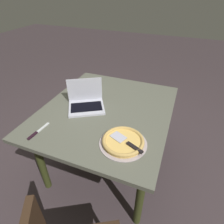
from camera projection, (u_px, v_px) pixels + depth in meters
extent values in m
plane|color=#382E31|center=(108.00, 165.00, 2.01)|extent=(12.00, 12.00, 0.00)
cube|color=#535448|center=(107.00, 110.00, 1.60)|extent=(1.21, 1.05, 0.03)
cylinder|color=#2D3215|center=(88.00, 108.00, 2.27)|extent=(0.06, 0.06, 0.69)
cylinder|color=#2D3215|center=(41.00, 162.00, 1.61)|extent=(0.06, 0.06, 0.69)
cylinder|color=#2D3215|center=(161.00, 125.00, 2.01)|extent=(0.06, 0.06, 0.69)
cylinder|color=#2D3215|center=(140.00, 197.00, 1.35)|extent=(0.06, 0.06, 0.69)
cube|color=#B0B1BF|center=(86.00, 108.00, 1.59)|extent=(0.35, 0.37, 0.02)
cube|color=black|center=(86.00, 107.00, 1.58)|extent=(0.25, 0.30, 0.00)
cube|color=#B0B1BF|center=(85.00, 89.00, 1.62)|extent=(0.16, 0.26, 0.20)
cube|color=#84B9E3|center=(85.00, 90.00, 1.62)|extent=(0.14, 0.23, 0.18)
cylinder|color=white|center=(88.00, 87.00, 1.89)|extent=(0.27, 0.27, 0.01)
torus|color=white|center=(88.00, 86.00, 1.89)|extent=(0.26, 0.26, 0.01)
cube|color=#E3BA6E|center=(88.00, 86.00, 1.88)|extent=(0.18, 0.18, 0.02)
cube|color=gold|center=(86.00, 83.00, 1.93)|extent=(0.10, 0.10, 0.03)
cylinder|color=#A7999E|center=(123.00, 143.00, 1.25)|extent=(0.32, 0.32, 0.01)
cylinder|color=#DAAE58|center=(123.00, 142.00, 1.24)|extent=(0.27, 0.27, 0.02)
torus|color=tan|center=(123.00, 141.00, 1.24)|extent=(0.28, 0.28, 0.02)
cube|color=#B0B0C3|center=(118.00, 137.00, 1.26)|extent=(0.10, 0.12, 0.00)
cube|color=black|center=(135.00, 148.00, 1.18)|extent=(0.07, 0.12, 0.01)
cube|color=silver|center=(41.00, 129.00, 1.37)|extent=(0.16, 0.03, 0.00)
cube|color=black|center=(33.00, 136.00, 1.31)|extent=(0.09, 0.03, 0.01)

